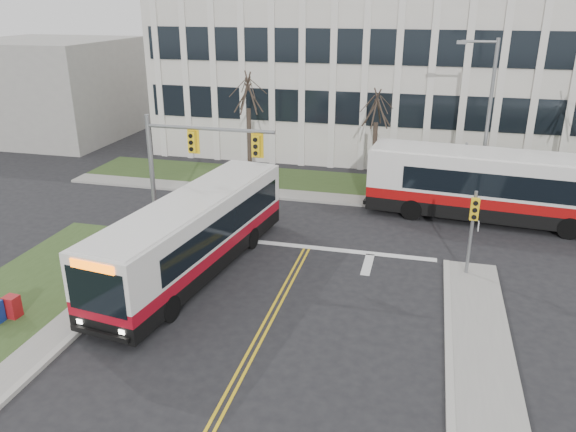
{
  "coord_description": "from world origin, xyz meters",
  "views": [
    {
      "loc": [
        5.05,
        -15.72,
        11.04
      ],
      "look_at": [
        -0.65,
        6.95,
        2.0
      ],
      "focal_mm": 35.0,
      "sensor_mm": 36.0,
      "label": 1
    }
  ],
  "objects_px": {
    "streetlight": "(485,115)",
    "bus_main": "(194,236)",
    "directory_sign": "(380,173)",
    "newspaper_box_red": "(13,308)",
    "bus_cross": "(500,189)"
  },
  "relations": [
    {
      "from": "streetlight",
      "to": "bus_main",
      "type": "xyz_separation_m",
      "value": [
        -12.2,
        -11.64,
        -3.55
      ]
    },
    {
      "from": "directory_sign",
      "to": "newspaper_box_red",
      "type": "xyz_separation_m",
      "value": [
        -11.64,
        -18.26,
        -0.7
      ]
    },
    {
      "from": "streetlight",
      "to": "newspaper_box_red",
      "type": "distance_m",
      "value": 24.6
    },
    {
      "from": "streetlight",
      "to": "bus_main",
      "type": "height_order",
      "value": "streetlight"
    },
    {
      "from": "streetlight",
      "to": "directory_sign",
      "type": "distance_m",
      "value": 6.96
    },
    {
      "from": "bus_cross",
      "to": "newspaper_box_red",
      "type": "distance_m",
      "value": 23.44
    },
    {
      "from": "directory_sign",
      "to": "bus_main",
      "type": "bearing_deg",
      "value": -117.28
    },
    {
      "from": "directory_sign",
      "to": "bus_main",
      "type": "height_order",
      "value": "bus_main"
    },
    {
      "from": "directory_sign",
      "to": "bus_cross",
      "type": "bearing_deg",
      "value": -28.27
    },
    {
      "from": "streetlight",
      "to": "bus_cross",
      "type": "relative_size",
      "value": 0.68
    },
    {
      "from": "directory_sign",
      "to": "bus_cross",
      "type": "height_order",
      "value": "bus_cross"
    },
    {
      "from": "newspaper_box_red",
      "to": "bus_main",
      "type": "bearing_deg",
      "value": 51.04
    },
    {
      "from": "directory_sign",
      "to": "newspaper_box_red",
      "type": "bearing_deg",
      "value": -122.52
    },
    {
      "from": "directory_sign",
      "to": "streetlight",
      "type": "bearing_deg",
      "value": -13.23
    },
    {
      "from": "directory_sign",
      "to": "bus_main",
      "type": "distance_m",
      "value": 14.57
    }
  ]
}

